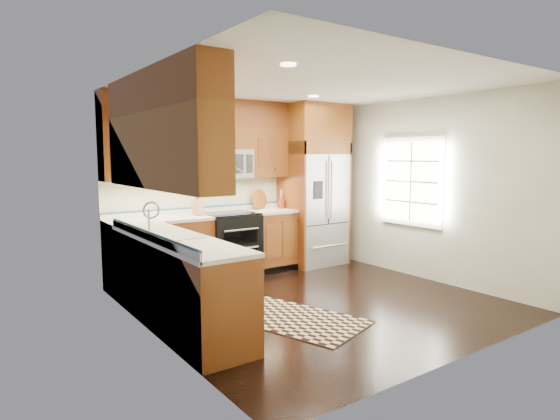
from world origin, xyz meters
TOP-DOWN VIEW (x-y plane):
  - ground at (0.00, 0.00)m, footprint 4.00×4.00m
  - wall_back at (0.00, 2.00)m, footprint 4.00×0.02m
  - wall_left at (-2.00, 0.00)m, footprint 0.02×4.00m
  - wall_right at (2.00, 0.00)m, footprint 0.02×4.00m
  - window at (1.98, 0.20)m, footprint 0.04×1.10m
  - base_cabinets at (-1.23, 0.90)m, footprint 2.85×3.00m
  - countertop at (-1.09, 1.01)m, footprint 2.86×3.01m
  - upper_cabinets at (-1.15, 1.09)m, footprint 2.85×3.00m
  - range at (-0.25, 1.67)m, footprint 0.76×0.67m
  - microwave at (-0.25, 1.80)m, footprint 0.76×0.40m
  - refrigerator at (1.30, 1.63)m, footprint 0.98×0.75m
  - sink_faucet at (-1.73, 0.23)m, footprint 0.54×0.44m
  - rug at (-0.59, -0.37)m, footprint 1.32×1.70m
  - knife_block at (-0.74, 1.73)m, footprint 0.14×0.17m
  - utensil_crock at (0.75, 1.78)m, footprint 0.14×0.14m
  - cutting_board at (0.41, 1.90)m, footprint 0.39×0.39m

SIDE VIEW (x-z plane):
  - ground at x=0.00m, z-range 0.00..0.00m
  - rug at x=-0.59m, z-range 0.00..0.01m
  - base_cabinets at x=-1.23m, z-range 0.00..0.90m
  - range at x=-0.25m, z-range 0.00..0.94m
  - countertop at x=-1.09m, z-range 0.90..0.94m
  - cutting_board at x=0.41m, z-range 0.94..0.96m
  - sink_faucet at x=-1.73m, z-range 0.81..1.18m
  - utensil_crock at x=0.75m, z-range 0.89..1.19m
  - knife_block at x=-0.74m, z-range 0.91..1.20m
  - wall_back at x=0.00m, z-range 0.00..2.60m
  - wall_left at x=-2.00m, z-range 0.00..2.60m
  - wall_right at x=2.00m, z-range 0.00..2.60m
  - refrigerator at x=1.30m, z-range 0.00..2.60m
  - window at x=1.98m, z-range 0.75..2.05m
  - microwave at x=-0.25m, z-range 1.45..1.87m
  - upper_cabinets at x=-1.15m, z-range 1.45..2.60m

